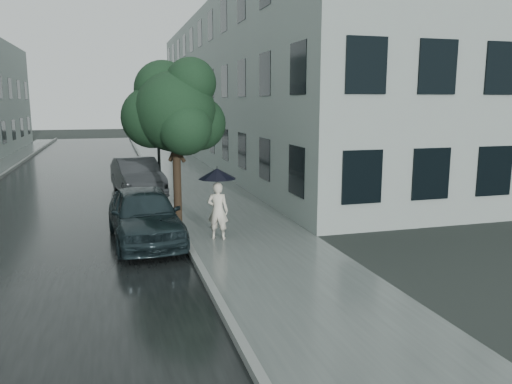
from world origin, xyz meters
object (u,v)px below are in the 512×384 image
object	(u,v)px
pedestrian	(218,211)
car_near	(144,214)
lamp_post	(154,124)
street_tree	(175,110)
car_far	(137,176)

from	to	relation	value
pedestrian	car_near	distance (m)	1.93
pedestrian	lamp_post	size ratio (longest dim) A/B	0.32
pedestrian	street_tree	xyz separation A→B (m)	(-0.79, 2.31, 2.62)
lamp_post	street_tree	bearing A→B (deg)	-79.67
pedestrian	car_far	size ratio (longest dim) A/B	0.35
lamp_post	car_near	bearing A→B (deg)	-88.14
lamp_post	car_near	world-z (taller)	lamp_post
street_tree	pedestrian	bearing A→B (deg)	-71.12
pedestrian	car_far	xyz separation A→B (m)	(-1.74, 7.37, -0.05)
pedestrian	car_near	world-z (taller)	pedestrian
street_tree	car_far	size ratio (longest dim) A/B	1.13
pedestrian	street_tree	distance (m)	3.58
car_near	street_tree	bearing A→B (deg)	57.54
car_near	car_far	distance (m)	7.09
pedestrian	street_tree	world-z (taller)	street_tree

